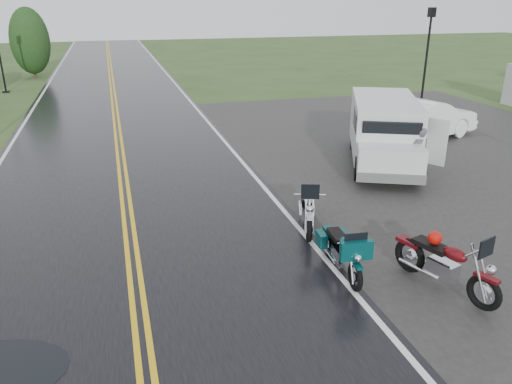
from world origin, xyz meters
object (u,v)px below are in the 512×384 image
motorcycle_silver (310,217)px  person_at_van (418,156)px  van_white (361,147)px  lamp_post_far_right (427,56)px  motorcycle_teal (356,266)px  sedan_white (424,120)px  motorcycle_red (487,280)px

motorcycle_silver → person_at_van: size_ratio=1.31×
van_white → motorcycle_silver: bearing=-106.7°
lamp_post_far_right → motorcycle_silver: bearing=-131.2°
motorcycle_teal → motorcycle_silver: motorcycle_silver is taller
person_at_van → sedan_white: size_ratio=0.36×
motorcycle_teal → motorcycle_silver: size_ratio=0.88×
motorcycle_silver → sedan_white: sedan_white is taller
lamp_post_far_right → person_at_van: bearing=-124.1°
motorcycle_teal → van_white: size_ratio=0.35×
van_white → person_at_van: 1.66m
motorcycle_silver → sedan_white: 10.11m
person_at_van → motorcycle_teal: bearing=51.1°
sedan_white → motorcycle_red: bearing=133.9°
motorcycle_red → sedan_white: size_ratio=0.47×
motorcycle_red → van_white: size_ratio=0.40×
motorcycle_silver → sedan_white: size_ratio=0.47×
motorcycle_teal → van_white: bearing=67.2°
motorcycle_red → lamp_post_far_right: 18.77m
van_white → sedan_white: size_ratio=1.17×
motorcycle_teal → sedan_white: sedan_white is taller
motorcycle_silver → person_at_van: 5.22m
van_white → sedan_white: 5.75m
motorcycle_red → van_white: 6.64m
motorcycle_red → motorcycle_teal: motorcycle_red is taller
lamp_post_far_right → motorcycle_teal: bearing=-126.8°
motorcycle_teal → motorcycle_silver: (-0.07, 2.07, 0.08)m
sedan_white → van_white: bearing=110.9°
motorcycle_red → sedan_white: 11.53m
motorcycle_teal → lamp_post_far_right: lamp_post_far_right is taller
motorcycle_teal → motorcycle_silver: bearing=96.7°
motorcycle_red → lamp_post_far_right: (9.42, 16.15, 1.70)m
motorcycle_red → motorcycle_teal: bearing=129.9°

